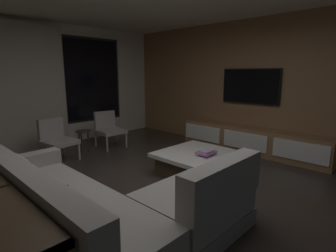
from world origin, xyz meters
The scene contains 11 objects.
floor centered at (0.00, 0.00, 0.00)m, with size 9.20×9.20×0.00m, color #332B26.
back_wall_with_window centered at (-0.06, 3.62, 1.34)m, with size 6.60×0.30×2.70m.
media_wall centered at (3.06, 0.00, 1.35)m, with size 0.12×7.80×2.70m.
sectional_couch centered at (-0.93, -0.20, 0.29)m, with size 1.98×2.50×0.82m.
coffee_table centered at (1.07, 0.12, 0.19)m, with size 1.16×1.16×0.36m.
book_stack_on_coffee_table centered at (1.05, -0.05, 0.41)m, with size 0.29×0.22×0.09m.
accent_chair_near_window centered at (1.03, 2.59, 0.43)m, with size 0.58×0.60×0.78m.
accent_chair_by_curtain centered at (-0.19, 2.48, 0.43)m, with size 0.62×0.63×0.78m.
side_stool centered at (0.40, 2.56, 0.37)m, with size 0.32×0.32×0.46m.
media_console centered at (2.77, 0.05, 0.25)m, with size 0.46×3.10×0.52m.
mounted_tv centered at (2.95, 0.25, 1.35)m, with size 0.05×1.25×0.72m.
Camera 1 is at (-2.21, -2.35, 1.61)m, focal length 28.37 mm.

